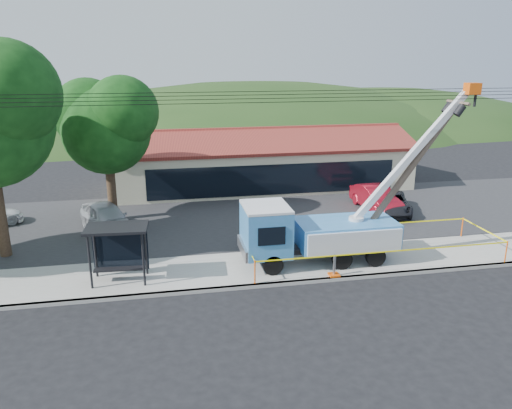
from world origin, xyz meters
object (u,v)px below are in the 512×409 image
Objects in this scene: bus_shelter at (118,240)px; car_silver at (108,233)px; car_red at (375,211)px; leaning_pole at (412,167)px; car_dark at (390,214)px; utility_truck at (315,230)px.

car_silver is at bearing 103.63° from bus_shelter.
car_red is (17.15, 1.07, 0.00)m from car_silver.
bus_shelter is at bearing -156.97° from car_red.
bus_shelter is at bearing -104.16° from car_silver.
leaning_pole is 1.78× the size of car_dark.
car_silver is 17.88m from car_dark.
utility_truck is at bearing 5.52° from bus_shelter.
bus_shelter is at bearing -178.50° from leaning_pole.
bus_shelter reaches higher than car_silver.
leaning_pole is 1.75× the size of car_red.
car_dark is at bearing 43.25° from utility_truck.
utility_truck reaches higher than car_red.
utility_truck is at bearing -178.90° from leaning_pole.
bus_shelter is 0.56× the size of car_silver.
car_dark is (2.52, 6.85, -4.75)m from leaning_pole.
car_red is at bearing 153.10° from car_dark.
bus_shelter reaches higher than car_red.
utility_truck reaches higher than car_silver.
car_silver reaches higher than car_red.
leaning_pole is (4.87, 0.09, 2.96)m from utility_truck.
car_dark is at bearing 27.22° from bus_shelter.
bus_shelter is (-9.30, -0.28, 0.28)m from utility_truck.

